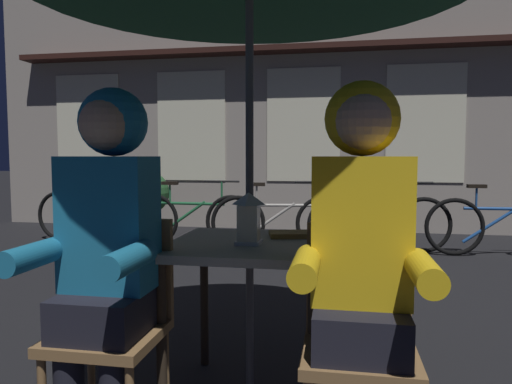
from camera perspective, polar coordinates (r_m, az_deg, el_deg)
The scene contains 14 objects.
cafe_table at distance 2.19m, azimuth -0.77°, elevation -8.62°, with size 0.72×0.72×0.74m.
lantern at distance 2.10m, azimuth -0.89°, elevation -3.03°, with size 0.11×0.11×0.23m.
chair_left at distance 2.05m, azimuth -16.58°, elevation -14.09°, with size 0.40×0.40×0.87m.
chair_right at distance 1.85m, azimuth 12.31°, elevation -16.07°, with size 0.40×0.40×0.87m.
person_left_hooded at distance 1.92m, azimuth -17.58°, elevation -4.39°, with size 0.45×0.56×1.40m.
person_right_hooded at distance 1.70m, azimuth 12.57°, elevation -5.39°, with size 0.45×0.56×1.40m.
shopfront_building at distance 7.77m, azimuth 5.98°, elevation 18.94°, with size 10.00×0.93×6.20m.
bicycle_nearest at distance 6.56m, azimuth -19.32°, elevation -2.76°, with size 1.67×0.26×0.84m.
bicycle_second at distance 5.92m, azimuth -7.77°, elevation -3.29°, with size 1.68×0.11×0.84m.
bicycle_third at distance 5.68m, azimuth 2.93°, elevation -3.59°, with size 1.67×0.25×0.84m.
bicycle_fourth at distance 5.71m, azimuth 14.61°, elevation -3.69°, with size 1.67×0.26×0.84m.
bicycle_fifth at distance 5.97m, azimuth 27.54°, elevation -3.69°, with size 1.68×0.10×0.84m.
book at distance 2.31m, azimuth 4.15°, elevation -5.10°, with size 0.20×0.14×0.02m, color olive.
potted_plant at distance 6.79m, azimuth -12.91°, elevation -0.72°, with size 0.60×0.60×0.92m.
Camera 1 is at (0.41, -2.10, 1.13)m, focal length 33.16 mm.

